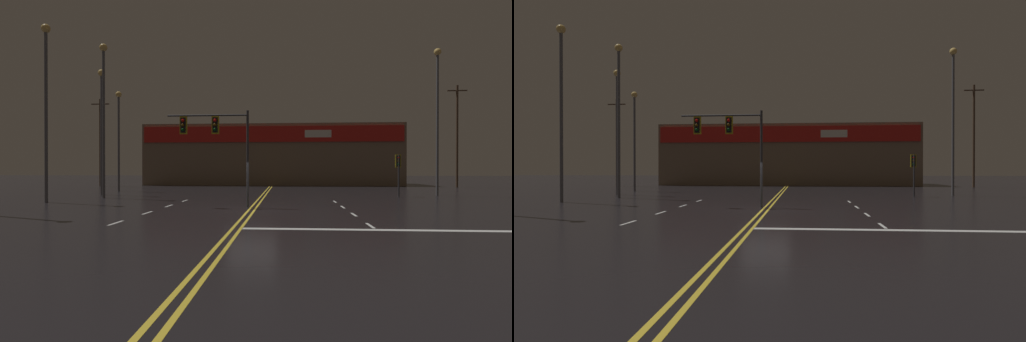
{
  "view_description": "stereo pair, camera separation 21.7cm",
  "coord_description": "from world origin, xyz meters",
  "views": [
    {
      "loc": [
        1.75,
        -20.64,
        2.15
      ],
      "look_at": [
        0.0,
        2.96,
        2.0
      ],
      "focal_mm": 28.0,
      "sensor_mm": 36.0,
      "label": 1
    },
    {
      "loc": [
        1.96,
        -20.63,
        2.15
      ],
      "look_at": [
        0.0,
        2.96,
        2.0
      ],
      "focal_mm": 28.0,
      "sensor_mm": 36.0,
      "label": 2
    }
  ],
  "objects": [
    {
      "name": "ground_plane",
      "position": [
        0.0,
        0.0,
        0.0
      ],
      "size": [
        200.0,
        200.0,
        0.0
      ],
      "primitive_type": "plane",
      "color": "black"
    },
    {
      "name": "traffic_signal_median",
      "position": [
        -2.21,
        1.32,
        4.09
      ],
      "size": [
        4.58,
        0.36,
        5.36
      ],
      "color": "#38383D",
      "rests_on": "ground"
    },
    {
      "name": "traffic_signal_corner_northeast",
      "position": [
        10.35,
        10.51,
        2.36
      ],
      "size": [
        0.42,
        0.36,
        3.22
      ],
      "color": "#38383D",
      "rests_on": "ground"
    },
    {
      "name": "streetlight_near_left",
      "position": [
        13.77,
        11.97,
        7.24
      ],
      "size": [
        0.56,
        0.56,
        11.68
      ],
      "color": "#59595E",
      "rests_on": "ground"
    },
    {
      "name": "streetlight_far_median",
      "position": [
        -13.17,
        10.76,
        6.44
      ],
      "size": [
        0.56,
        0.56,
        10.2
      ],
      "color": "#59595E",
      "rests_on": "ground"
    },
    {
      "name": "streetlight_median_approach",
      "position": [
        -13.9,
        15.79,
        6.0
      ],
      "size": [
        0.56,
        0.56,
        9.39
      ],
      "color": "#59595E",
      "rests_on": "ground"
    },
    {
      "name": "building_backdrop",
      "position": [
        0.0,
        33.29,
        3.87
      ],
      "size": [
        32.48,
        10.23,
        7.72
      ],
      "color": "#7A6651",
      "rests_on": "ground"
    },
    {
      "name": "road_markings",
      "position": [
        0.96,
        -1.25,
        0.0
      ],
      "size": [
        14.65,
        60.0,
        0.01
      ],
      "color": "gold",
      "rests_on": "ground"
    },
    {
      "name": "utility_pole_row",
      "position": [
        1.2,
        26.24,
        5.75
      ],
      "size": [
        44.1,
        0.26,
        11.6
      ],
      "color": "#4C3828",
      "rests_on": "ground"
    },
    {
      "name": "streetlight_far_right",
      "position": [
        -13.31,
        3.45,
        7.01
      ],
      "size": [
        0.56,
        0.56,
        11.25
      ],
      "color": "#59595E",
      "rests_on": "ground"
    },
    {
      "name": "streetlight_far_left",
      "position": [
        -11.47,
        7.5,
        7.0
      ],
      "size": [
        0.56,
        0.56,
        11.24
      ],
      "color": "#59595E",
      "rests_on": "ground"
    }
  ]
}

